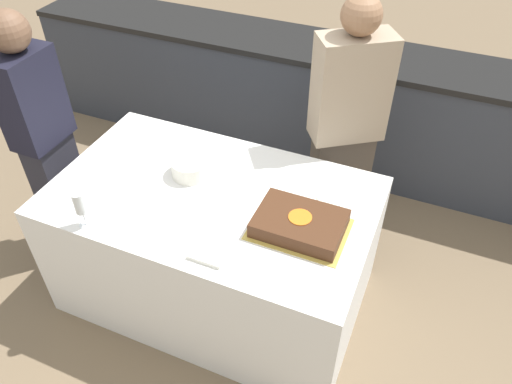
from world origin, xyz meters
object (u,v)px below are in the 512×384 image
cake (300,224)px  person_seated_left (45,140)px  plate_stack (191,167)px  wine_glass (80,204)px  person_cutting_cake (345,132)px

cake → person_seated_left: person_seated_left is taller
plate_stack → wine_glass: (-0.27, -0.53, 0.09)m
plate_stack → person_cutting_cake: person_cutting_cake is taller
plate_stack → wine_glass: bearing=-117.3°
cake → person_cutting_cake: 0.78m
plate_stack → person_seated_left: (-0.87, -0.10, 0.00)m
wine_glass → person_cutting_cake: (0.94, 1.14, -0.08)m
cake → plate_stack: size_ratio=2.21×
person_cutting_cake → person_seated_left: (-1.53, -0.71, -0.01)m
wine_glass → cake: bearing=21.2°
plate_stack → person_cutting_cake: (0.66, 0.61, 0.01)m
cake → person_seated_left: bearing=177.7°
cake → wine_glass: bearing=-158.8°
wine_glass → person_seated_left: (-0.60, 0.42, -0.09)m
person_seated_left → cake: bearing=-92.3°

